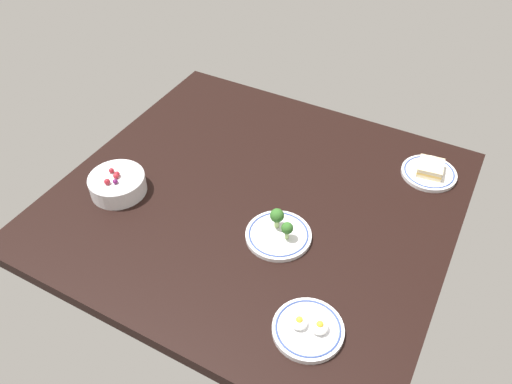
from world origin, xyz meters
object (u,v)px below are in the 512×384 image
(plate_broccoli, at_px, (279,233))
(plate_eggs, at_px, (308,329))
(plate_sandwich, at_px, (429,171))
(bowl_berries, at_px, (117,183))

(plate_broccoli, distance_m, plate_eggs, 0.31)
(plate_broccoli, height_order, plate_eggs, plate_broccoli)
(plate_sandwich, height_order, plate_eggs, plate_eggs)
(bowl_berries, relative_size, plate_broccoli, 0.92)
(bowl_berries, xyz_separation_m, plate_broccoli, (-0.51, -0.07, -0.02))
(plate_sandwich, distance_m, plate_eggs, 0.71)
(plate_sandwich, bearing_deg, plate_eggs, 81.18)
(plate_broccoli, bearing_deg, bowl_berries, 7.22)
(bowl_berries, bearing_deg, plate_eggs, 166.45)
(bowl_berries, bearing_deg, plate_broccoli, -172.78)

